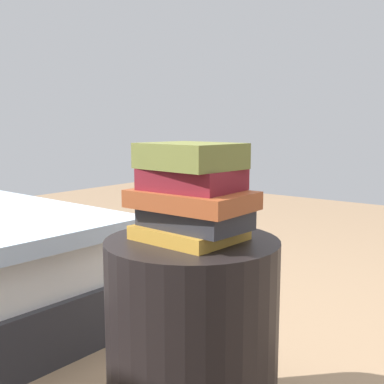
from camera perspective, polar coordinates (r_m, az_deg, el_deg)
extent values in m
cylinder|color=black|center=(1.28, 0.00, -17.35)|extent=(0.44, 0.44, 0.53)
cube|color=#B7842D|center=(1.19, -0.44, -4.96)|extent=(0.25, 0.22, 0.03)
cube|color=#28282D|center=(1.16, 0.27, -3.15)|extent=(0.27, 0.18, 0.05)
cube|color=#994723|center=(1.15, -0.07, -0.92)|extent=(0.29, 0.19, 0.04)
cube|color=maroon|center=(1.16, -0.10, 1.53)|extent=(0.23, 0.18, 0.05)
cube|color=olive|center=(1.15, -0.10, 4.40)|extent=(0.24, 0.21, 0.06)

